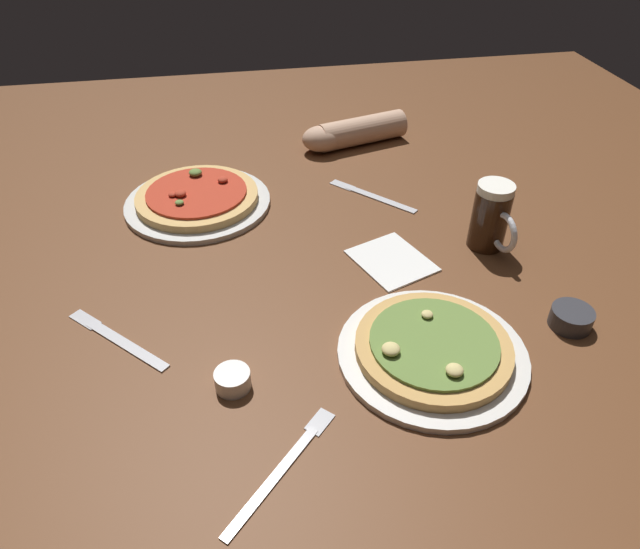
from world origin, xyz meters
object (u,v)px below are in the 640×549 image
(beer_mug_dark, at_px, (491,218))
(diner_arm, at_px, (350,133))
(fork_left, at_px, (284,466))
(ramekin_sauce, at_px, (571,318))
(ramekin_butter, at_px, (233,380))
(pizza_plate_near, at_px, (433,350))
(pizza_plate_far, at_px, (197,199))
(knife_spare, at_px, (372,195))
(napkin_folded, at_px, (392,260))
(knife_right, at_px, (117,338))

(beer_mug_dark, distance_m, diner_arm, 0.53)
(diner_arm, bearing_deg, fork_left, -107.83)
(ramekin_sauce, xyz_separation_m, ramekin_butter, (-0.57, -0.03, -0.00))
(pizza_plate_near, bearing_deg, ramekin_butter, -179.03)
(pizza_plate_far, relative_size, knife_spare, 1.77)
(ramekin_sauce, relative_size, fork_left, 0.40)
(pizza_plate_far, relative_size, beer_mug_dark, 2.33)
(pizza_plate_far, bearing_deg, ramekin_butter, -85.32)
(pizza_plate_near, distance_m, napkin_folded, 0.26)
(pizza_plate_far, height_order, ramekin_butter, pizza_plate_far)
(pizza_plate_far, distance_m, diner_arm, 0.47)
(diner_arm, bearing_deg, beer_mug_dark, -71.39)
(knife_right, xyz_separation_m, diner_arm, (0.54, 0.65, 0.03))
(ramekin_sauce, height_order, fork_left, ramekin_sauce)
(ramekin_butter, relative_size, knife_right, 0.31)
(ramekin_sauce, xyz_separation_m, fork_left, (-0.52, -0.19, -0.01))
(beer_mug_dark, relative_size, diner_arm, 0.48)
(ramekin_sauce, bearing_deg, fork_left, -160.17)
(ramekin_sauce, relative_size, ramekin_butter, 1.29)
(pizza_plate_near, height_order, ramekin_sauce, pizza_plate_near)
(fork_left, distance_m, knife_spare, 0.73)
(ramekin_sauce, xyz_separation_m, diner_arm, (-0.22, 0.75, 0.02))
(ramekin_sauce, bearing_deg, ramekin_butter, -176.64)
(pizza_plate_near, distance_m, knife_spare, 0.51)
(pizza_plate_far, bearing_deg, ramekin_sauce, -39.72)
(napkin_folded, height_order, knife_spare, napkin_folded)
(beer_mug_dark, xyz_separation_m, knife_spare, (-0.18, 0.23, -0.07))
(ramekin_butter, xyz_separation_m, fork_left, (0.06, -0.15, -0.01))
(fork_left, height_order, knife_spare, same)
(pizza_plate_near, distance_m, knife_right, 0.52)
(knife_right, bearing_deg, napkin_folded, 14.03)
(napkin_folded, bearing_deg, pizza_plate_far, 142.49)
(ramekin_sauce, relative_size, napkin_folded, 0.47)
(pizza_plate_near, bearing_deg, napkin_folded, 88.42)
(ramekin_butter, distance_m, diner_arm, 0.86)
(beer_mug_dark, xyz_separation_m, napkin_folded, (-0.20, -0.02, -0.06))
(knife_spare, bearing_deg, ramekin_sauce, -64.92)
(ramekin_butter, relative_size, napkin_folded, 0.37)
(pizza_plate_near, relative_size, ramekin_butter, 5.54)
(pizza_plate_near, xyz_separation_m, knife_right, (-0.50, 0.13, -0.01))
(fork_left, bearing_deg, pizza_plate_far, 98.30)
(ramekin_sauce, relative_size, knife_spare, 0.39)
(napkin_folded, height_order, knife_right, napkin_folded)
(fork_left, distance_m, knife_right, 0.38)
(ramekin_butter, height_order, diner_arm, diner_arm)
(ramekin_butter, bearing_deg, ramekin_sauce, 3.36)
(beer_mug_dark, bearing_deg, diner_arm, 108.61)
(pizza_plate_far, height_order, napkin_folded, pizza_plate_far)
(ramekin_sauce, height_order, napkin_folded, ramekin_sauce)
(knife_right, height_order, diner_arm, diner_arm)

